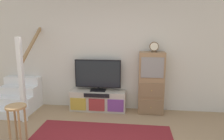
# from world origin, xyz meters

# --- Properties ---
(back_wall) EXTENTS (6.40, 0.12, 2.70)m
(back_wall) POSITION_xyz_m (0.00, 2.46, 1.35)
(back_wall) COLOR beige
(back_wall) RESTS_ON ground_plane
(media_console) EXTENTS (1.33, 0.38, 0.49)m
(media_console) POSITION_xyz_m (-0.30, 2.19, 0.24)
(media_console) COLOR #BCB29E
(media_console) RESTS_ON ground_plane
(television) EXTENTS (1.10, 0.22, 0.75)m
(television) POSITION_xyz_m (-0.30, 2.22, 0.89)
(television) COLOR black
(television) RESTS_ON media_console
(side_cabinet) EXTENTS (0.58, 0.38, 1.44)m
(side_cabinet) POSITION_xyz_m (0.95, 2.20, 0.72)
(side_cabinet) COLOR #93704C
(side_cabinet) RESTS_ON ground_plane
(desk_clock) EXTENTS (0.21, 0.08, 0.23)m
(desk_clock) POSITION_xyz_m (0.99, 2.19, 1.56)
(desk_clock) COLOR #4C3823
(desk_clock) RESTS_ON side_cabinet
(staircase) EXTENTS (1.00, 1.36, 2.20)m
(staircase) POSITION_xyz_m (-2.24, 2.20, 0.37)
(staircase) COLOR white
(staircase) RESTS_ON ground_plane
(bar_stool_near) EXTENTS (0.34, 0.34, 0.69)m
(bar_stool_near) POSITION_xyz_m (-1.40, 0.57, 0.52)
(bar_stool_near) COLOR #A37A4C
(bar_stool_near) RESTS_ON ground_plane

